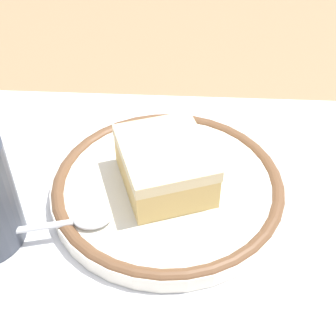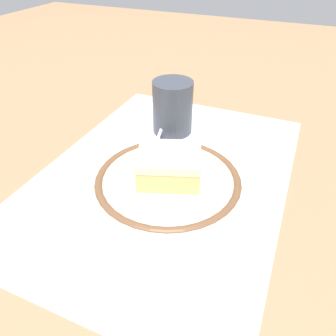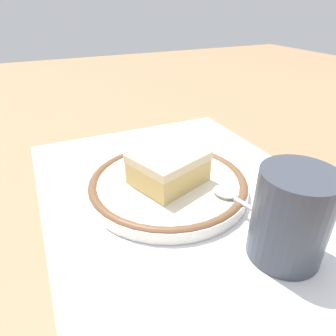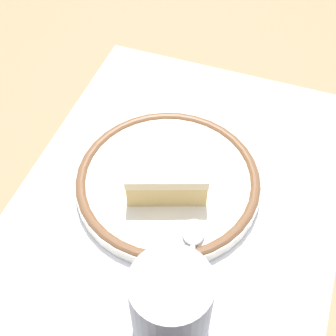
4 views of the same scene
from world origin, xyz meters
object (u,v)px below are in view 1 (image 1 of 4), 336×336
at_px(spoon, 73,221).
at_px(napkin, 312,146).
at_px(cake_slice, 165,165).
at_px(plate, 168,188).

relative_size(spoon, napkin, 0.94).
relative_size(cake_slice, napkin, 0.89).
xyz_separation_m(spoon, napkin, (0.23, 0.14, -0.02)).
bearing_deg(cake_slice, napkin, 27.34).
height_order(cake_slice, spoon, cake_slice).
xyz_separation_m(cake_slice, napkin, (0.16, 0.08, -0.04)).
distance_m(spoon, napkin, 0.27).
xyz_separation_m(plate, napkin, (0.15, 0.08, -0.01)).
distance_m(plate, cake_slice, 0.03).
bearing_deg(cake_slice, spoon, -143.59).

